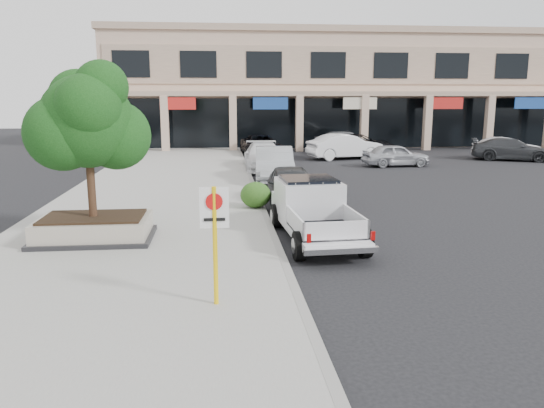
{
  "coord_description": "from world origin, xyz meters",
  "views": [
    {
      "loc": [
        -3.08,
        -12.88,
        4.08
      ],
      "look_at": [
        -1.64,
        1.5,
        1.15
      ],
      "focal_mm": 35.0,
      "sensor_mm": 36.0,
      "label": 1
    }
  ],
  "objects": [
    {
      "name": "lot_car_b",
      "position": [
        5.29,
        21.72,
        0.83
      ],
      "size": [
        5.32,
        2.86,
        1.66
      ],
      "primitive_type": "imported",
      "rotation": [
        0.0,
        0.0,
        1.8
      ],
      "color": "white",
      "rests_on": "ground"
    },
    {
      "name": "lot_car_f",
      "position": [
        16.15,
        20.92,
        0.7
      ],
      "size": [
        4.28,
        1.54,
        1.4
      ],
      "primitive_type": "imported",
      "rotation": [
        0.0,
        0.0,
        1.56
      ],
      "color": "silver",
      "rests_on": "ground"
    },
    {
      "name": "lot_car_e",
      "position": [
        6.45,
        26.31,
        0.82
      ],
      "size": [
        4.84,
        2.01,
        1.64
      ],
      "primitive_type": "imported",
      "rotation": [
        0.0,
        0.0,
        1.59
      ],
      "color": "#94969B",
      "rests_on": "ground"
    },
    {
      "name": "lot_car_c",
      "position": [
        15.87,
        19.85,
        0.71
      ],
      "size": [
        5.28,
        3.76,
        1.42
      ],
      "primitive_type": "imported",
      "rotation": [
        0.0,
        0.0,
        1.16
      ],
      "color": "#303336",
      "rests_on": "ground"
    },
    {
      "name": "pickup_truck",
      "position": [
        -0.35,
        1.74,
        0.85
      ],
      "size": [
        2.31,
        5.49,
        1.69
      ],
      "primitive_type": null,
      "rotation": [
        0.0,
        0.0,
        0.06
      ],
      "color": "silver",
      "rests_on": "ground"
    },
    {
      "name": "lot_car_a",
      "position": [
        7.39,
        17.66,
        0.67
      ],
      "size": [
        4.03,
        1.84,
        1.34
      ],
      "primitive_type": "imported",
      "rotation": [
        0.0,
        0.0,
        1.64
      ],
      "color": "#AFB1B7",
      "rests_on": "ground"
    },
    {
      "name": "curb_car_d",
      "position": [
        -0.15,
        24.18,
        0.73
      ],
      "size": [
        2.8,
        5.41,
        1.46
      ],
      "primitive_type": "imported",
      "rotation": [
        0.0,
        0.0,
        0.07
      ],
      "color": "black",
      "rests_on": "ground"
    },
    {
      "name": "curb_car_b",
      "position": [
        -0.41,
        12.65,
        0.84
      ],
      "size": [
        2.13,
        5.21,
        1.68
      ],
      "primitive_type": "imported",
      "rotation": [
        0.0,
        0.0,
        -0.07
      ],
      "color": "#ACB0B5",
      "rests_on": "ground"
    },
    {
      "name": "ground",
      "position": [
        0.0,
        0.0,
        0.0
      ],
      "size": [
        120.0,
        120.0,
        0.0
      ],
      "primitive_type": "plane",
      "color": "black",
      "rests_on": "ground"
    },
    {
      "name": "sidewalk",
      "position": [
        -5.5,
        6.0,
        0.07
      ],
      "size": [
        8.0,
        52.0,
        0.15
      ],
      "primitive_type": "cube",
      "color": "gray",
      "rests_on": "ground"
    },
    {
      "name": "lot_car_d",
      "position": [
        6.95,
        24.19,
        0.73
      ],
      "size": [
        5.77,
        3.97,
        1.47
      ],
      "primitive_type": "imported",
      "rotation": [
        0.0,
        0.0,
        1.25
      ],
      "color": "black",
      "rests_on": "ground"
    },
    {
      "name": "curb_car_c",
      "position": [
        -0.56,
        16.92,
        0.76
      ],
      "size": [
        2.22,
        5.26,
        1.52
      ],
      "primitive_type": "imported",
      "rotation": [
        0.0,
        0.0,
        -0.02
      ],
      "color": "white",
      "rests_on": "ground"
    },
    {
      "name": "planter",
      "position": [
        -6.6,
        1.91,
        0.48
      ],
      "size": [
        3.2,
        2.2,
        0.68
      ],
      "color": "black",
      "rests_on": "sidewalk"
    },
    {
      "name": "no_parking_sign",
      "position": [
        -3.19,
        -3.16,
        1.63
      ],
      "size": [
        0.55,
        0.09,
        2.3
      ],
      "color": "yellow",
      "rests_on": "sidewalk"
    },
    {
      "name": "strip_mall",
      "position": [
        8.0,
        33.93,
        4.75
      ],
      "size": [
        40.55,
        12.43,
        9.5
      ],
      "color": "tan",
      "rests_on": "ground"
    },
    {
      "name": "curb",
      "position": [
        -1.55,
        6.0,
        0.07
      ],
      "size": [
        0.2,
        52.0,
        0.15
      ],
      "primitive_type": "cube",
      "color": "gray",
      "rests_on": "ground"
    },
    {
      "name": "planter_tree",
      "position": [
        -6.46,
        2.07,
        3.41
      ],
      "size": [
        2.9,
        2.55,
        4.0
      ],
      "color": "#321D13",
      "rests_on": "planter"
    },
    {
      "name": "curb_car_a",
      "position": [
        -0.36,
        6.89,
        0.75
      ],
      "size": [
        1.98,
        4.46,
        1.49
      ],
      "primitive_type": "imported",
      "rotation": [
        0.0,
        0.0,
        -0.05
      ],
      "color": "#2B2D30",
      "rests_on": "ground"
    },
    {
      "name": "hedge",
      "position": [
        -1.8,
        5.81,
        0.62
      ],
      "size": [
        1.1,
        0.99,
        0.93
      ],
      "primitive_type": "ellipsoid",
      "color": "#1C4C15",
      "rests_on": "sidewalk"
    }
  ]
}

